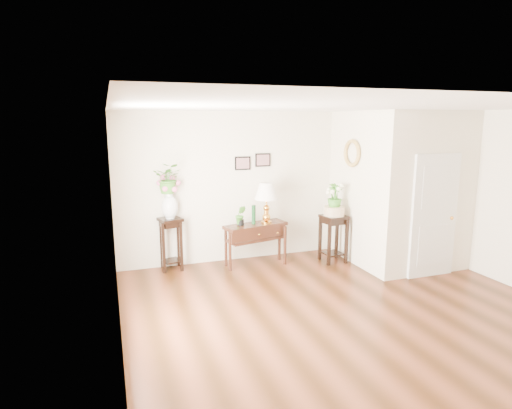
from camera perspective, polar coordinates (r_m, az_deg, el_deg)
name	(u,v)px	position (r m, az deg, el deg)	size (l,w,h in m)	color
floor	(346,312)	(6.29, 11.95, -13.80)	(6.00, 5.50, 0.02)	#5E2C18
ceiling	(355,107)	(5.73, 13.09, 12.58)	(6.00, 5.50, 0.02)	white
wall_back	(275,185)	(8.28, 2.49, 2.57)	(6.00, 0.02, 2.80)	silver
wall_left	(115,233)	(5.00, -18.28, -3.63)	(0.02, 5.50, 2.80)	silver
partition	(397,187)	(8.47, 18.34, 2.21)	(1.80, 1.95, 2.80)	silver
door	(434,216)	(7.78, 22.64, -1.45)	(0.90, 0.05, 2.10)	silver
art_print_left	(243,163)	(7.99, -1.79, 5.52)	(0.30, 0.02, 0.25)	black
art_print_right	(263,160)	(8.11, 0.92, 5.96)	(0.30, 0.02, 0.25)	black
wall_ornament	(352,153)	(7.97, 12.66, 6.69)	(0.51, 0.51, 0.07)	#B48C46
console_table	(256,245)	(7.88, -0.05, -5.37)	(1.18, 0.39, 0.78)	#3E1A10
table_lamp	(266,204)	(7.77, 1.40, 0.03)	(0.43, 0.43, 0.75)	gold
green_vase	(254,215)	(7.73, -0.32, -1.39)	(0.07, 0.07, 0.35)	#113919
potted_plant	(241,216)	(7.65, -2.07, -1.53)	(0.19, 0.15, 0.34)	#3B8224
plant_stand_a	(171,244)	(7.79, -11.25, -5.18)	(0.37, 0.37, 0.94)	black
porcelain_vase	(170,206)	(7.63, -11.45, -0.15)	(0.29, 0.29, 0.50)	white
lily_arrangement	(169,181)	(7.56, -11.57, 3.14)	(0.48, 0.42, 0.54)	#3B8224
plant_stand_b	(333,239)	(8.20, 10.25, -4.49)	(0.42, 0.42, 0.89)	black
ceramic_bowl	(334,211)	(8.08, 10.38, -0.89)	(0.39, 0.39, 0.17)	beige
narcissus	(335,196)	(8.02, 10.45, 1.06)	(0.27, 0.27, 0.48)	#3B8224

